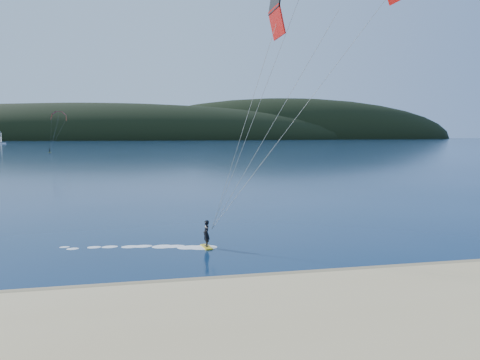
% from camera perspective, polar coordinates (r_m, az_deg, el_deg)
% --- Properties ---
extents(ground, '(1800.00, 1800.00, 0.00)m').
position_cam_1_polar(ground, '(20.84, -3.50, -16.75)').
color(ground, '#08203E').
rests_on(ground, ground).
extents(wet_sand, '(220.00, 2.50, 0.10)m').
position_cam_1_polar(wet_sand, '(25.01, -5.11, -12.76)').
color(wet_sand, olive).
rests_on(wet_sand, ground).
extents(headland, '(1200.00, 310.00, 140.00)m').
position_cam_1_polar(headland, '(764.39, -12.00, 4.91)').
color(headland, black).
rests_on(headland, ground).
extents(kitesurfer_near, '(22.66, 7.96, 18.74)m').
position_cam_1_polar(kitesurfer_near, '(30.22, 11.27, 18.88)').
color(kitesurfer_near, gold).
rests_on(kitesurfer_near, ground).
extents(kitesurfer_far, '(8.83, 5.94, 16.54)m').
position_cam_1_polar(kitesurfer_far, '(216.51, -21.37, 6.93)').
color(kitesurfer_far, gold).
rests_on(kitesurfer_far, ground).
extents(sailboat, '(7.68, 4.94, 10.71)m').
position_cam_1_polar(sailboat, '(428.65, -27.28, 4.05)').
color(sailboat, white).
rests_on(sailboat, ground).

